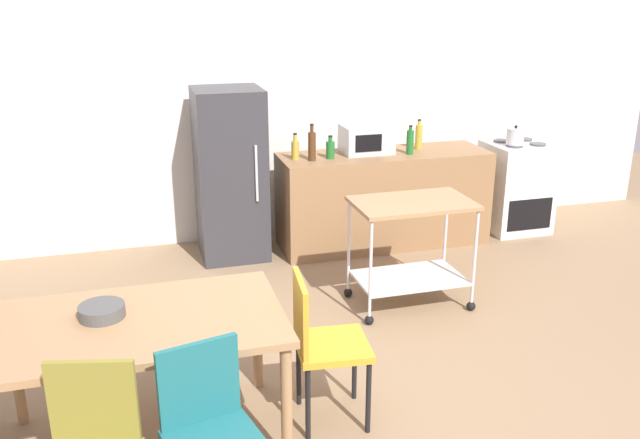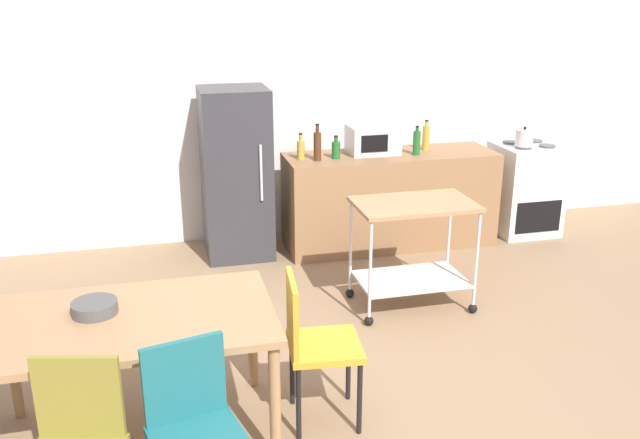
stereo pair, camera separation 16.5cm
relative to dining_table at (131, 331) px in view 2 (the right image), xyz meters
name	(u,v)px [view 2 (the right image)]	position (x,y,z in m)	size (l,w,h in m)	color
ground_plane	(391,407)	(1.45, -0.06, -0.67)	(12.00, 12.00, 0.00)	#8C7051
back_wall	(284,89)	(1.45, 3.14, 0.78)	(8.40, 0.12, 2.90)	silver
kitchen_counter	(390,200)	(2.35, 2.54, -0.22)	(2.00, 0.64, 0.90)	olive
dining_table	(131,331)	(0.00, 0.00, 0.00)	(1.50, 0.90, 0.75)	#A37A51
chair_teal	(194,425)	(0.27, -0.69, -0.15)	(0.48, 0.48, 0.89)	#1E666B
chair_mustard	(313,339)	(0.97, -0.05, -0.15)	(0.44, 0.44, 0.89)	gold
stove_oven	(524,188)	(3.80, 2.56, -0.22)	(0.60, 0.61, 0.92)	white
refrigerator	(236,174)	(0.90, 2.64, 0.10)	(0.60, 0.63, 1.55)	#333338
kitchen_cart	(413,237)	(2.06, 1.21, -0.10)	(0.91, 0.57, 0.85)	#A37A51
bottle_soda	(301,149)	(1.48, 2.53, 0.32)	(0.07, 0.07, 0.24)	gold
bottle_soy_sauce	(317,145)	(1.62, 2.46, 0.37)	(0.07, 0.07, 0.33)	#4C2D19
bottle_sesame_oil	(336,149)	(1.80, 2.49, 0.32)	(0.08, 0.08, 0.21)	#1E6628
microwave	(373,139)	(2.19, 2.61, 0.36)	(0.46, 0.35, 0.26)	silver
bottle_vinegar	(417,142)	(2.56, 2.45, 0.35)	(0.07, 0.07, 0.27)	#1E6628
bottle_olive_oil	(426,137)	(2.72, 2.62, 0.35)	(0.07, 0.07, 0.29)	gold
fruit_bowl	(95,308)	(-0.18, 0.09, 0.11)	(0.24, 0.24, 0.07)	#4C4C4C
kettle	(524,138)	(3.68, 2.46, 0.33)	(0.24, 0.17, 0.19)	silver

